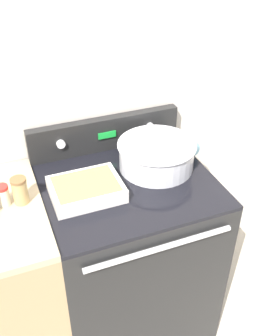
{
  "coord_description": "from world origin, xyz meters",
  "views": [
    {
      "loc": [
        -0.5,
        -0.98,
        1.98
      ],
      "look_at": [
        0.02,
        0.35,
        0.99
      ],
      "focal_mm": 42.0,
      "sensor_mm": 36.0,
      "label": 1
    }
  ],
  "objects_px": {
    "mixing_bowl": "(157,154)",
    "ladle": "(190,147)",
    "spice_jar_red_cap": "(3,195)",
    "casserole_dish": "(86,189)",
    "spice_jar_brown_cap": "(20,191)"
  },
  "relations": [
    {
      "from": "casserole_dish",
      "to": "spice_jar_red_cap",
      "type": "height_order",
      "value": "spice_jar_red_cap"
    },
    {
      "from": "spice_jar_red_cap",
      "to": "ladle",
      "type": "bearing_deg",
      "value": 4.77
    },
    {
      "from": "ladle",
      "to": "spice_jar_brown_cap",
      "type": "relative_size",
      "value": 2.75
    },
    {
      "from": "ladle",
      "to": "spice_jar_red_cap",
      "type": "distance_m",
      "value": 0.9
    },
    {
      "from": "mixing_bowl",
      "to": "casserole_dish",
      "type": "distance_m",
      "value": 0.38
    },
    {
      "from": "casserole_dish",
      "to": "ladle",
      "type": "distance_m",
      "value": 0.58
    },
    {
      "from": "ladle",
      "to": "spice_jar_brown_cap",
      "type": "xyz_separation_m",
      "value": [
        -0.83,
        -0.09,
        0.03
      ]
    },
    {
      "from": "mixing_bowl",
      "to": "ladle",
      "type": "relative_size",
      "value": 1.14
    },
    {
      "from": "casserole_dish",
      "to": "spice_jar_brown_cap",
      "type": "relative_size",
      "value": 2.56
    },
    {
      "from": "mixing_bowl",
      "to": "ladle",
      "type": "distance_m",
      "value": 0.21
    },
    {
      "from": "casserole_dish",
      "to": "ladle",
      "type": "xyz_separation_m",
      "value": [
        0.56,
        0.13,
        0.0
      ]
    },
    {
      "from": "casserole_dish",
      "to": "spice_jar_red_cap",
      "type": "distance_m",
      "value": 0.34
    },
    {
      "from": "casserole_dish",
      "to": "ladle",
      "type": "height_order",
      "value": "ladle"
    },
    {
      "from": "mixing_bowl",
      "to": "spice_jar_red_cap",
      "type": "distance_m",
      "value": 0.7
    },
    {
      "from": "casserole_dish",
      "to": "spice_jar_brown_cap",
      "type": "height_order",
      "value": "spice_jar_brown_cap"
    }
  ]
}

